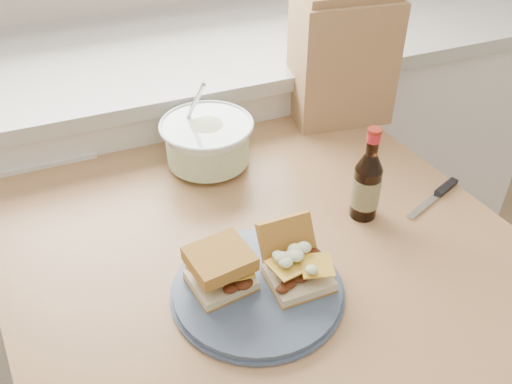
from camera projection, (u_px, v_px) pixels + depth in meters
name	position (u px, v px, depth m)	size (l,w,h in m)	color
cabinet_run	(168.00, 180.00, 1.88)	(2.50, 0.64, 0.94)	white
dining_table	(258.00, 284.00, 1.22)	(1.09, 1.09, 0.82)	#A5754E
plate	(258.00, 290.00, 1.03)	(0.31, 0.31, 0.02)	#404F68
sandwich_left	(220.00, 269.00, 1.01)	(0.12, 0.11, 0.08)	beige
sandwich_right	(295.00, 262.00, 1.03)	(0.11, 0.15, 0.09)	beige
coleslaw_bowl	(208.00, 144.00, 1.32)	(0.22, 0.22, 0.22)	white
beer_bottle	(367.00, 184.00, 1.16)	(0.06, 0.06, 0.21)	black
knife	(441.00, 192.00, 1.26)	(0.17, 0.08, 0.01)	silver
paper_bag	(342.00, 59.00, 1.44)	(0.25, 0.16, 0.32)	#AB8052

